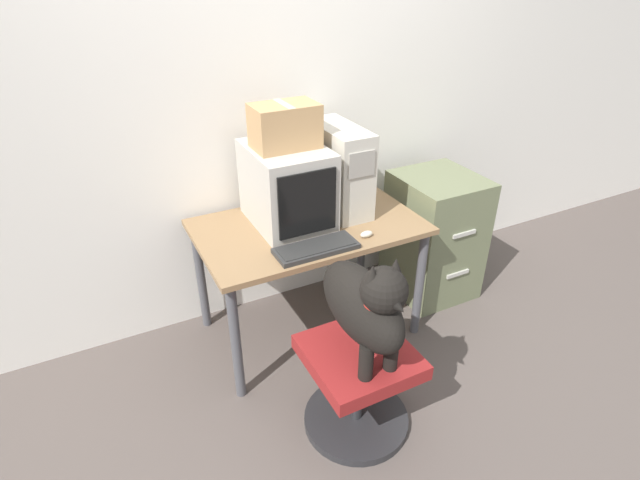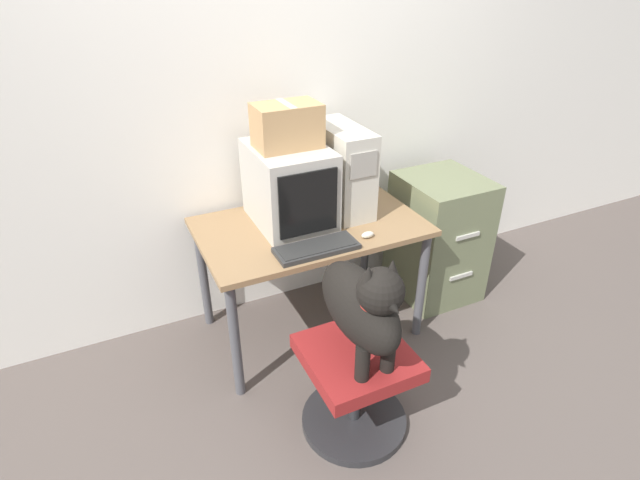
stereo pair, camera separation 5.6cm
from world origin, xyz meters
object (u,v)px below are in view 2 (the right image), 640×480
at_px(crt_monitor, 289,185).
at_px(filing_cabinet, 438,237).
at_px(pc_tower, 341,169).
at_px(dog, 363,305).
at_px(cardboard_box, 287,126).
at_px(office_chair, 356,384).
at_px(keyboard, 317,248).

relative_size(crt_monitor, filing_cabinet, 0.62).
xyz_separation_m(pc_tower, filing_cabinet, (0.65, -0.09, -0.54)).
bearing_deg(dog, cardboard_box, 88.10).
bearing_deg(office_chair, cardboard_box, 88.04).
height_order(pc_tower, office_chair, pc_tower).
relative_size(office_chair, cardboard_box, 1.56).
height_order(crt_monitor, dog, crt_monitor).
xyz_separation_m(keyboard, filing_cabinet, (0.97, 0.27, -0.32)).
xyz_separation_m(crt_monitor, cardboard_box, (-0.00, 0.00, 0.31)).
distance_m(dog, filing_cabinet, 1.30).
relative_size(dog, cardboard_box, 1.71).
relative_size(keyboard, cardboard_box, 1.28).
relative_size(crt_monitor, pc_tower, 1.04).
height_order(crt_monitor, pc_tower, pc_tower).
bearing_deg(filing_cabinet, dog, -142.30).
relative_size(office_chair, dog, 0.91).
bearing_deg(cardboard_box, dog, -91.90).
bearing_deg(dog, filing_cabinet, 37.70).
height_order(office_chair, cardboard_box, cardboard_box).
bearing_deg(cardboard_box, crt_monitor, -90.00).
distance_m(pc_tower, cardboard_box, 0.43).
bearing_deg(dog, office_chair, 90.00).
bearing_deg(keyboard, pc_tower, 48.66).
distance_m(crt_monitor, keyboard, 0.39).
bearing_deg(crt_monitor, filing_cabinet, -3.74).
bearing_deg(cardboard_box, keyboard, -90.44).
xyz_separation_m(dog, filing_cabinet, (1.00, 0.77, -0.33)).
height_order(dog, filing_cabinet, dog).
bearing_deg(pc_tower, keyboard, -131.34).
xyz_separation_m(crt_monitor, filing_cabinet, (0.97, -0.06, -0.51)).
xyz_separation_m(keyboard, cardboard_box, (0.00, 0.34, 0.51)).
relative_size(pc_tower, office_chair, 0.95).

